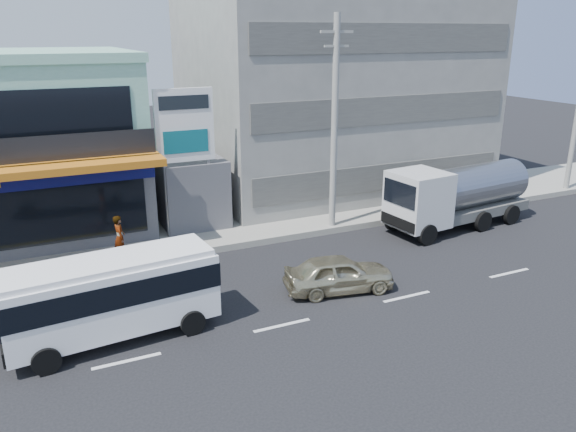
% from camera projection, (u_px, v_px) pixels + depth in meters
% --- Properties ---
extents(ground, '(120.00, 120.00, 0.00)m').
position_uv_depth(ground, '(282.00, 325.00, 18.45)').
color(ground, black).
rests_on(ground, ground).
extents(sidewalk, '(70.00, 5.00, 0.30)m').
position_uv_depth(sidewalk, '(295.00, 218.00, 28.59)').
color(sidewalk, gray).
rests_on(sidewalk, ground).
extents(shop_building, '(12.40, 11.70, 8.00)m').
position_uv_depth(shop_building, '(1.00, 150.00, 26.01)').
color(shop_building, '#4D4C51').
rests_on(shop_building, ground).
extents(concrete_building, '(16.00, 12.00, 14.00)m').
position_uv_depth(concrete_building, '(331.00, 71.00, 33.19)').
color(concrete_building, gray).
rests_on(concrete_building, ground).
extents(gap_structure, '(3.00, 6.00, 3.50)m').
position_uv_depth(gap_structure, '(184.00, 187.00, 28.24)').
color(gap_structure, '#4D4C51').
rests_on(gap_structure, ground).
extents(satellite_dish, '(1.50, 1.50, 0.15)m').
position_uv_depth(satellite_dish, '(187.00, 155.00, 26.81)').
color(satellite_dish, slate).
rests_on(satellite_dish, gap_structure).
extents(billboard, '(2.60, 0.18, 6.90)m').
position_uv_depth(billboard, '(185.00, 134.00, 24.63)').
color(billboard, gray).
rests_on(billboard, ground).
extents(utility_pole_near, '(1.60, 0.30, 10.00)m').
position_uv_depth(utility_pole_near, '(334.00, 125.00, 25.62)').
color(utility_pole_near, '#999993').
rests_on(utility_pole_near, ground).
extents(minibus, '(6.54, 2.71, 2.67)m').
position_uv_depth(minibus, '(112.00, 292.00, 17.22)').
color(minibus, white).
rests_on(minibus, ground).
extents(sedan, '(4.30, 2.37, 1.38)m').
position_uv_depth(sedan, '(339.00, 274.00, 20.72)').
color(sedan, beige).
rests_on(sedan, ground).
extents(tanker_truck, '(8.04, 3.23, 3.09)m').
position_uv_depth(tanker_truck, '(455.00, 195.00, 27.21)').
color(tanker_truck, silver).
rests_on(tanker_truck, ground).
extents(motorcycle_rider, '(1.87, 0.67, 2.39)m').
position_uv_depth(motorcycle_rider, '(121.00, 254.00, 22.31)').
color(motorcycle_rider, '#510B0E').
rests_on(motorcycle_rider, ground).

